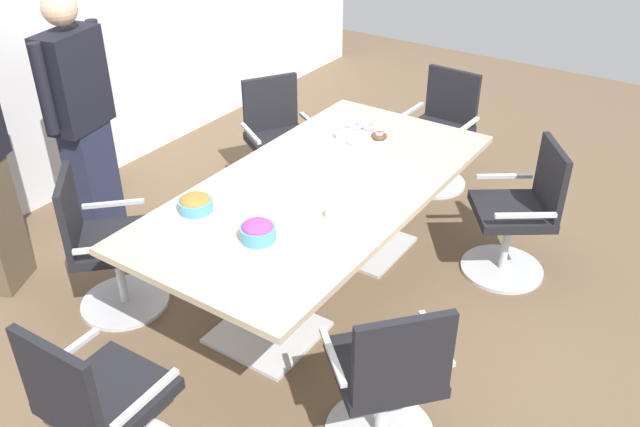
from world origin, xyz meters
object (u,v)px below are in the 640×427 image
object	(u,v)px
office_chair_1	(106,251)
person_standing_1	(81,116)
napkin_pile	(349,211)
snack_bowl_pretzels	(195,203)
donut_platter	(361,134)
office_chair_3	(387,383)
office_chair_4	(519,218)
snack_bowl_candy_mix	(258,231)
office_chair_0	(279,146)
office_chair_2	(101,412)
office_chair_5	(440,136)
conference_table	(320,203)

from	to	relation	value
office_chair_1	person_standing_1	bearing A→B (deg)	-170.68
napkin_pile	snack_bowl_pretzels	bearing A→B (deg)	119.30
donut_platter	office_chair_3	bearing A→B (deg)	-145.31
office_chair_4	person_standing_1	xyz separation A→B (m)	(-1.17, 2.66, 0.48)
office_chair_1	snack_bowl_candy_mix	xyz separation A→B (m)	(0.20, -1.01, 0.40)
office_chair_3	office_chair_4	world-z (taller)	same
office_chair_0	donut_platter	bearing A→B (deg)	110.53
office_chair_3	snack_bowl_candy_mix	bearing A→B (deg)	118.88
office_chair_1	donut_platter	distance (m)	1.80
person_standing_1	office_chair_1	bearing A→B (deg)	42.02
office_chair_1	office_chair_0	bearing A→B (deg)	135.24
office_chair_2	office_chair_5	world-z (taller)	same
conference_table	office_chair_0	world-z (taller)	office_chair_0
office_chair_0	office_chair_1	world-z (taller)	same
office_chair_4	snack_bowl_pretzels	xyz separation A→B (m)	(-1.47, 1.36, 0.39)
office_chair_1	person_standing_1	distance (m)	1.05
office_chair_4	office_chair_3	bearing A→B (deg)	144.49
office_chair_2	donut_platter	xyz separation A→B (m)	(2.41, 0.14, 0.36)
office_chair_4	donut_platter	world-z (taller)	office_chair_4
office_chair_5	snack_bowl_pretzels	bearing A→B (deg)	82.70
office_chair_1	snack_bowl_candy_mix	distance (m)	1.10
snack_bowl_candy_mix	snack_bowl_pretzels	xyz separation A→B (m)	(0.04, 0.46, -0.01)
office_chair_3	napkin_pile	world-z (taller)	office_chair_3
office_chair_5	donut_platter	world-z (taller)	office_chair_5
office_chair_3	office_chair_0	bearing A→B (deg)	89.81
office_chair_0	office_chair_2	size ratio (longest dim) A/B	1.00
office_chair_5	donut_platter	distance (m)	1.07
office_chair_2	donut_platter	bearing A→B (deg)	91.40
office_chair_3	office_chair_1	bearing A→B (deg)	131.79
office_chair_3	snack_bowl_candy_mix	world-z (taller)	office_chair_3
office_chair_3	person_standing_1	size ratio (longest dim) A/B	0.53
person_standing_1	snack_bowl_pretzels	distance (m)	1.34
person_standing_1	donut_platter	xyz separation A→B (m)	(1.02, -1.57, -0.12)
office_chair_0	napkin_pile	distance (m)	1.71
snack_bowl_candy_mix	napkin_pile	distance (m)	0.52
person_standing_1	office_chair_2	bearing A→B (deg)	38.58
office_chair_4	snack_bowl_candy_mix	xyz separation A→B (m)	(-1.51, 0.90, 0.40)
office_chair_1	office_chair_3	bearing A→B (deg)	44.89
donut_platter	office_chair_2	bearing A→B (deg)	-176.70
office_chair_1	office_chair_3	world-z (taller)	same
office_chair_1	napkin_pile	size ratio (longest dim) A/B	5.02
office_chair_2	snack_bowl_candy_mix	size ratio (longest dim) A/B	4.88
conference_table	office_chair_5	distance (m)	1.72
office_chair_0	office_chair_1	bearing A→B (deg)	31.11
office_chair_0	donut_platter	distance (m)	0.90
office_chair_0	office_chair_3	bearing A→B (deg)	78.79
snack_bowl_candy_mix	office_chair_3	bearing A→B (deg)	-103.08
office_chair_0	snack_bowl_pretzels	distance (m)	1.62
napkin_pile	office_chair_0	bearing A→B (deg)	50.26
office_chair_4	person_standing_1	world-z (taller)	person_standing_1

